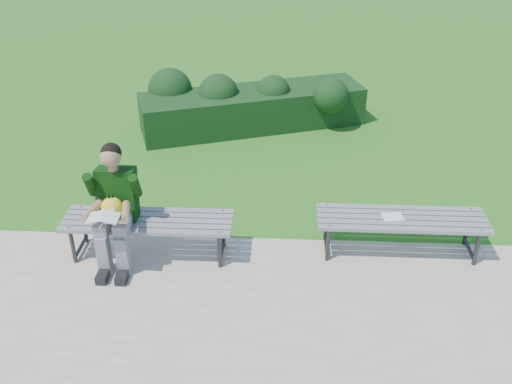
# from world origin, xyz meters

# --- Properties ---
(ground) EXTENTS (80.00, 80.00, 0.00)m
(ground) POSITION_xyz_m (0.00, 0.00, 0.00)
(ground) COLOR #247B1E
(ground) RESTS_ON ground
(walkway) EXTENTS (30.00, 3.50, 0.02)m
(walkway) POSITION_xyz_m (0.00, -1.75, 0.01)
(walkway) COLOR beige
(walkway) RESTS_ON ground
(hedge) EXTENTS (3.64, 1.99, 0.92)m
(hedge) POSITION_xyz_m (-0.21, 3.20, 0.39)
(hedge) COLOR #143D0E
(hedge) RESTS_ON ground
(bench_left) EXTENTS (1.80, 0.50, 0.46)m
(bench_left) POSITION_xyz_m (-1.01, -0.35, 0.42)
(bench_left) COLOR gray
(bench_left) RESTS_ON walkway
(bench_right) EXTENTS (1.80, 0.50, 0.46)m
(bench_right) POSITION_xyz_m (1.69, -0.17, 0.42)
(bench_right) COLOR gray
(bench_right) RESTS_ON walkway
(seated_boy) EXTENTS (0.56, 0.76, 1.31)m
(seated_boy) POSITION_xyz_m (-1.31, -0.45, 0.71)
(seated_boy) COLOR slate
(seated_boy) RESTS_ON walkway
(paper_sheet) EXTENTS (0.24, 0.19, 0.01)m
(paper_sheet) POSITION_xyz_m (1.59, -0.17, 0.47)
(paper_sheet) COLOR white
(paper_sheet) RESTS_ON bench_right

